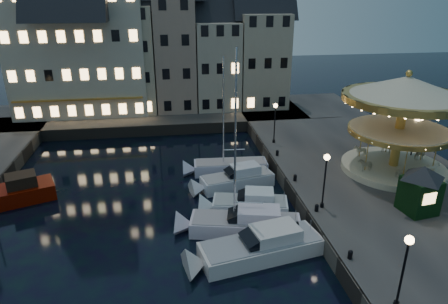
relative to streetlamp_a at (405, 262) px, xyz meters
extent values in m
plane|color=black|center=(-7.20, 9.00, -4.02)|extent=(160.00, 160.00, 0.00)
cube|color=#474442|center=(6.80, 15.00, -3.37)|extent=(16.00, 56.00, 1.30)
cube|color=#474442|center=(-15.20, 37.00, -3.37)|extent=(44.00, 12.00, 1.30)
cube|color=#47423A|center=(-1.20, 15.00, -3.37)|extent=(0.15, 44.00, 1.30)
cube|color=#47423A|center=(-13.20, 31.00, -3.37)|extent=(48.00, 0.15, 1.30)
cylinder|color=black|center=(0.00, 0.00, -2.57)|extent=(0.28, 0.28, 0.30)
cylinder|color=black|center=(0.00, 0.00, -0.82)|extent=(0.12, 0.12, 3.80)
sphere|color=#FFD18C|center=(0.00, 0.00, 1.23)|extent=(0.44, 0.44, 0.44)
cylinder|color=black|center=(0.00, 10.00, -2.57)|extent=(0.28, 0.28, 0.30)
cylinder|color=black|center=(0.00, 10.00, -0.82)|extent=(0.12, 0.12, 3.80)
sphere|color=#FFD18C|center=(0.00, 10.00, 1.23)|extent=(0.44, 0.44, 0.44)
cylinder|color=black|center=(0.00, 23.50, -2.57)|extent=(0.28, 0.28, 0.30)
cylinder|color=black|center=(0.00, 23.50, -0.82)|extent=(0.12, 0.12, 3.80)
sphere|color=#FFD18C|center=(0.00, 23.50, 1.23)|extent=(0.44, 0.44, 0.44)
cylinder|color=black|center=(11.30, 17.00, -2.57)|extent=(0.28, 0.28, 0.30)
cylinder|color=black|center=(11.30, 17.00, -0.82)|extent=(0.12, 0.12, 3.80)
sphere|color=#FFD18C|center=(11.30, 17.00, 1.23)|extent=(0.44, 0.44, 0.44)
cylinder|color=black|center=(-0.60, 4.00, -2.52)|extent=(0.28, 0.28, 0.40)
sphere|color=black|center=(-0.60, 4.00, -2.30)|extent=(0.30, 0.30, 0.30)
cylinder|color=black|center=(-0.60, 9.50, -2.52)|extent=(0.28, 0.28, 0.40)
sphere|color=black|center=(-0.60, 9.50, -2.30)|extent=(0.30, 0.30, 0.30)
cylinder|color=black|center=(-0.60, 14.50, -2.52)|extent=(0.28, 0.28, 0.40)
sphere|color=black|center=(-0.60, 14.50, -2.30)|extent=(0.30, 0.30, 0.30)
cylinder|color=black|center=(-0.60, 20.00, -2.52)|extent=(0.28, 0.28, 0.40)
sphere|color=black|center=(-0.60, 20.00, -2.30)|extent=(0.30, 0.30, 0.30)
cube|color=gray|center=(-26.70, 39.00, 2.78)|extent=(5.00, 8.00, 11.00)
cube|color=slate|center=(-21.25, 39.00, 3.28)|extent=(5.60, 8.00, 12.00)
cube|color=tan|center=(-15.20, 39.00, 3.78)|extent=(6.20, 8.00, 13.00)
cube|color=gray|center=(-9.45, 39.00, 4.28)|extent=(5.00, 8.00, 14.00)
cube|color=tan|center=(-4.00, 39.00, 2.78)|extent=(5.60, 8.00, 11.00)
cube|color=tan|center=(2.05, 39.00, 3.28)|extent=(6.20, 8.00, 12.00)
cube|color=#BFB6A1|center=(-21.20, 39.00, 4.78)|extent=(16.00, 9.00, 15.00)
cube|color=silver|center=(-5.29, 6.71, -3.57)|extent=(8.29, 4.15, 1.30)
cube|color=gray|center=(-5.29, 6.71, -2.90)|extent=(7.86, 3.86, 0.10)
cube|color=silver|center=(-4.36, 6.89, -2.47)|extent=(3.34, 2.54, 0.80)
cube|color=black|center=(-5.92, 6.58, -2.57)|extent=(1.65, 2.07, 1.00)
cube|color=silver|center=(-5.79, 9.52, -3.57)|extent=(8.04, 3.87, 1.30)
cube|color=gray|center=(-5.79, 9.52, -2.90)|extent=(7.62, 3.61, 0.10)
cube|color=silver|center=(-4.88, 9.32, -2.47)|extent=(3.23, 2.30, 0.80)
cube|color=black|center=(-6.39, 9.65, -2.57)|extent=(1.59, 1.83, 0.99)
cylinder|color=silver|center=(-6.54, 9.68, 2.28)|extent=(0.14, 0.14, 10.40)
cube|color=silver|center=(-4.91, 12.09, -3.57)|extent=(6.02, 3.36, 1.30)
cube|color=gray|center=(-4.91, 12.09, -2.90)|extent=(5.70, 3.13, 0.10)
cube|color=silver|center=(-4.24, 11.95, -2.47)|extent=(2.46, 2.06, 0.80)
cube|color=black|center=(-5.35, 12.19, -2.57)|extent=(1.31, 1.71, 0.86)
cube|color=silver|center=(-5.09, 16.65, -3.57)|extent=(6.58, 3.43, 1.30)
cube|color=gray|center=(-5.09, 16.65, -2.90)|extent=(6.24, 3.20, 0.10)
cube|color=silver|center=(-4.35, 16.81, -2.47)|extent=(2.67, 2.06, 0.80)
cube|color=black|center=(-5.58, 16.53, -2.57)|extent=(1.38, 1.67, 0.90)
cube|color=silver|center=(-5.19, 19.62, -3.57)|extent=(6.90, 2.34, 1.30)
cube|color=gray|center=(-5.19, 19.62, -2.90)|extent=(6.56, 2.16, 0.10)
cylinder|color=silver|center=(-5.87, 19.65, 1.67)|extent=(0.14, 0.14, 9.17)
cube|color=#680C00|center=(-24.20, 16.34, -3.47)|extent=(8.09, 5.22, 1.50)
cube|color=black|center=(-22.80, 16.88, -2.27)|extent=(2.75, 2.52, 1.02)
cylinder|color=beige|center=(8.50, 15.18, -2.44)|extent=(8.76, 8.76, 0.55)
cylinder|color=gold|center=(8.50, 15.18, 1.23)|extent=(0.77, 0.77, 6.79)
cylinder|color=beige|center=(8.50, 15.18, 1.12)|extent=(8.11, 8.11, 0.20)
cylinder|color=gold|center=(8.50, 15.18, 0.92)|extent=(8.41, 8.41, 0.38)
cone|color=beige|center=(8.50, 15.18, 4.73)|extent=(10.08, 10.08, 1.75)
cylinder|color=gold|center=(8.50, 15.18, 3.80)|extent=(10.08, 10.08, 0.55)
sphere|color=gold|center=(8.50, 15.18, 5.83)|extent=(0.55, 0.55, 0.55)
imported|color=beige|center=(11.43, 16.09, -1.62)|extent=(1.83, 1.32, 1.10)
cube|color=black|center=(6.47, 8.44, -1.44)|extent=(2.45, 2.45, 2.56)
pyramid|color=black|center=(6.47, 8.44, 0.81)|extent=(3.42, 3.42, 0.96)
camera|label=1|loc=(-10.81, -14.18, 11.99)|focal=32.00mm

